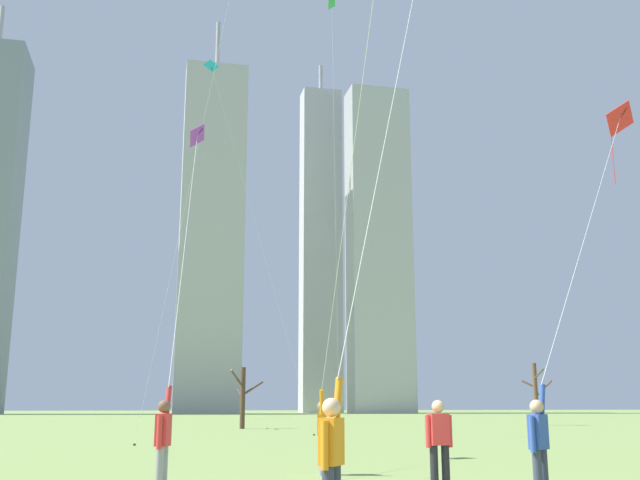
# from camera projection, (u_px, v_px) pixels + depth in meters

# --- Properties ---
(kite_flyer_foreground_right_purple) EXTENTS (1.15, 9.79, 10.29)m
(kite_flyer_foreground_right_purple) POSITION_uv_depth(u_px,v_px,m) (169.00, 387.00, 13.76)
(kite_flyer_foreground_right_purple) COLOR gray
(kite_flyer_foreground_right_purple) RESTS_ON ground
(kite_flyer_foreground_left_blue) EXTENTS (1.00, 13.37, 17.62)m
(kite_flyer_foreground_left_blue) POSITION_uv_depth(u_px,v_px,m) (342.00, 279.00, 15.08)
(kite_flyer_foreground_left_blue) COLOR gray
(kite_flyer_foreground_left_blue) RESTS_ON ground
(kite_flyer_far_back_yellow) EXTENTS (3.97, 4.74, 13.03)m
(kite_flyer_far_back_yellow) POSITION_uv_depth(u_px,v_px,m) (353.00, 337.00, 9.54)
(kite_flyer_far_back_yellow) COLOR #33384C
(kite_flyer_far_back_yellow) RESTS_ON ground
(kite_flyer_midfield_center_red) EXTENTS (8.23, 8.00, 10.56)m
(kite_flyer_midfield_center_red) POSITION_uv_depth(u_px,v_px,m) (562.00, 350.00, 13.60)
(kite_flyer_midfield_center_red) COLOR #33384C
(kite_flyer_midfield_center_red) RESTS_ON ground
(bystander_strolling_midfield) EXTENTS (0.51, 0.23, 1.62)m
(bystander_strolling_midfield) POSITION_uv_depth(u_px,v_px,m) (439.00, 442.00, 12.90)
(bystander_strolling_midfield) COLOR black
(bystander_strolling_midfield) RESTS_ON ground
(distant_kite_drifting_left_green) EXTENTS (1.04, 4.62, 24.84)m
(distant_kite_drifting_left_green) POSITION_uv_depth(u_px,v_px,m) (332.00, 33.00, 41.96)
(distant_kite_drifting_left_green) COLOR green
(distant_kite_drifting_left_green) RESTS_ON ground
(distant_kite_drifting_right_teal) EXTENTS (6.38, 1.35, 19.71)m
(distant_kite_drifting_right_teal) POSITION_uv_depth(u_px,v_px,m) (224.00, 112.00, 39.43)
(distant_kite_drifting_right_teal) COLOR teal
(distant_kite_drifting_right_teal) RESTS_ON ground
(bare_tree_rightmost) EXTENTS (2.42, 3.39, 3.97)m
(bare_tree_rightmost) POSITION_uv_depth(u_px,v_px,m) (243.00, 395.00, 48.85)
(bare_tree_rightmost) COLOR #4C3828
(bare_tree_rightmost) RESTS_ON ground
(bare_tree_center) EXTENTS (1.92, 2.57, 4.71)m
(bare_tree_center) POSITION_uv_depth(u_px,v_px,m) (536.00, 392.00, 57.16)
(bare_tree_center) COLOR brown
(bare_tree_center) RESTS_ON ground
(skyline_short_annex) EXTENTS (8.11, 5.11, 73.47)m
(skyline_short_annex) POSITION_uv_depth(u_px,v_px,m) (321.00, 245.00, 152.14)
(skyline_short_annex) COLOR #B2B2B7
(skyline_short_annex) RESTS_ON ground
(skyline_mid_tower_left) EXTENTS (11.45, 6.55, 61.58)m
(skyline_mid_tower_left) POSITION_uv_depth(u_px,v_px,m) (379.00, 246.00, 139.23)
(skyline_mid_tower_left) COLOR #B2B2B7
(skyline_mid_tower_left) RESTS_ON ground
(skyline_mid_tower_right) EXTENTS (11.61, 5.74, 74.82)m
(skyline_mid_tower_right) POSITION_uv_depth(u_px,v_px,m) (212.00, 232.00, 136.07)
(skyline_mid_tower_right) COLOR #B2B2B7
(skyline_mid_tower_right) RESTS_ON ground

